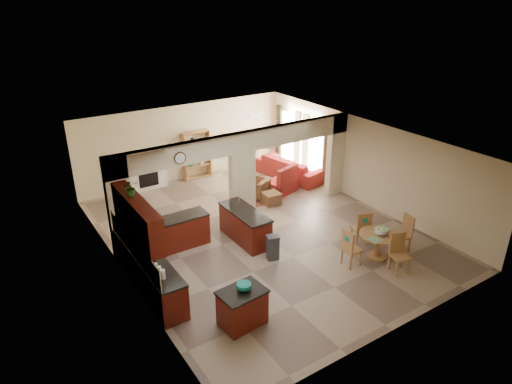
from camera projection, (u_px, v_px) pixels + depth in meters
floor at (261, 232)px, 13.37m from camera, size 10.00×10.00×0.00m
ceiling at (261, 141)px, 12.22m from camera, size 10.00×10.00×0.00m
wall_back at (185, 143)px, 16.62m from camera, size 8.00×0.00×8.00m
wall_front at (401, 274)px, 8.97m from camera, size 8.00×0.00×8.00m
wall_left at (120, 226)px, 10.80m from camera, size 0.00×10.00×10.00m
wall_right at (363, 162)px, 14.78m from camera, size 0.00×10.00×10.00m
partition_left_pier at (120, 207)px, 11.72m from camera, size 0.60×0.25×2.80m
partition_center_pier at (242, 187)px, 13.68m from camera, size 0.80×0.25×2.20m
partition_right_pier at (335, 155)px, 15.40m from camera, size 0.60×0.25×2.80m
partition_header at (242, 142)px, 13.11m from camera, size 8.00×0.25×0.60m
kitchen_counter at (157, 255)px, 11.36m from camera, size 2.52×3.29×1.48m
upper_cabinets at (137, 217)px, 10.07m from camera, size 0.35×2.40×0.90m
peninsula at (245, 226)px, 12.79m from camera, size 0.70×1.85×0.91m
wall_clock at (180, 158)px, 12.02m from camera, size 0.34×0.03×0.34m
rug at (256, 198)px, 15.57m from camera, size 1.60×1.30×0.01m
fireplace at (147, 173)px, 16.02m from camera, size 1.60×0.35×1.20m
shelving_unit at (197, 155)px, 16.86m from camera, size 1.00×0.32×1.80m
window_a at (316, 149)px, 16.61m from camera, size 0.02×0.90×1.90m
window_b at (289, 137)px, 17.91m from camera, size 0.02×0.90×1.90m
glazed_door at (302, 146)px, 17.32m from camera, size 0.02×0.70×2.10m
drape_a_left at (327, 153)px, 16.13m from camera, size 0.10×0.28×2.30m
drape_a_right at (305, 145)px, 17.05m from camera, size 0.10×0.28×2.30m
drape_b_left at (297, 141)px, 17.43m from camera, size 0.10×0.28×2.30m
drape_b_right at (279, 133)px, 18.35m from camera, size 0.10×0.28×2.30m
ceiling_fan at (249, 118)px, 15.36m from camera, size 1.00×1.00×0.10m
kitchen_island at (242, 307)px, 9.57m from camera, size 1.02×0.77×0.84m
teal_bowl at (244, 287)px, 9.42m from camera, size 0.31×0.31×0.14m
trash_can at (273, 248)px, 11.94m from camera, size 0.36×0.33×0.63m
dining_table at (379, 241)px, 11.95m from camera, size 1.04×1.04×0.71m
fruit_bowl at (381, 231)px, 11.79m from camera, size 0.33×0.33×0.18m
sofa at (290, 168)px, 17.11m from camera, size 2.83×1.55×0.78m
chaise at (281, 186)px, 16.01m from camera, size 1.19×1.07×0.40m
armchair at (257, 188)px, 15.51m from camera, size 0.96×0.97×0.67m
ottoman at (271, 198)px, 15.09m from camera, size 0.57×0.57×0.38m
plant at (131, 188)px, 9.97m from camera, size 0.38×0.34×0.38m
chair_north at (362, 227)px, 12.51m from camera, size 0.53×0.53×1.02m
chair_east at (404, 232)px, 12.27m from camera, size 0.50×0.50×1.02m
chair_south at (399, 251)px, 11.37m from camera, size 0.53×0.53×1.02m
chair_west at (350, 247)px, 11.55m from camera, size 0.44×0.44×1.02m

